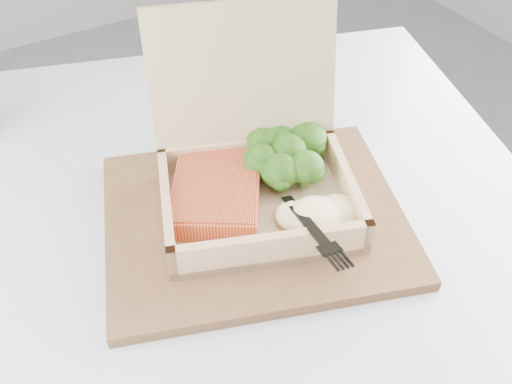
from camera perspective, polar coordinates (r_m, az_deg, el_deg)
cafe_table at (r=0.82m, az=-3.73°, el=-13.05°), size 1.04×1.04×0.74m
serving_tray at (r=0.67m, az=-0.17°, el=-2.61°), size 0.41×0.37×0.01m
takeout_container at (r=0.66m, az=-0.28°, el=3.22°), size 0.28×0.27×0.20m
salmon_fillet at (r=0.66m, az=-3.99°, el=-0.09°), size 0.15×0.16×0.03m
broccoli_pile at (r=0.69m, az=3.17°, el=3.52°), size 0.12×0.12×0.04m
mashed_potatoes at (r=0.63m, az=6.07°, el=-2.47°), size 0.09×0.08×0.03m
plastic_fork at (r=0.62m, az=4.16°, el=-1.48°), size 0.04×0.15×0.03m
receipt at (r=0.80m, az=-2.22°, el=6.05°), size 0.09×0.15×0.00m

